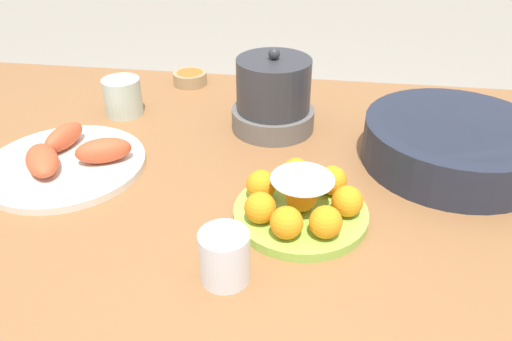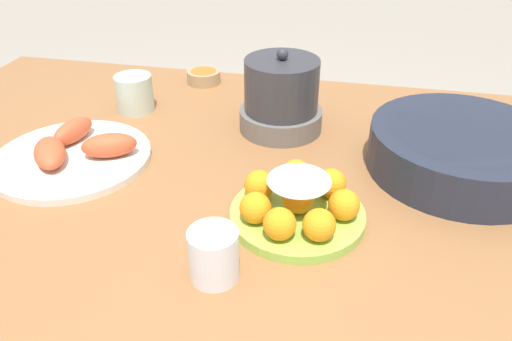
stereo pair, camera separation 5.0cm
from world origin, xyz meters
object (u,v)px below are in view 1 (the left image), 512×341
at_px(sauce_bowl, 190,78).
at_px(seafood_platter, 67,160).
at_px(dining_table, 220,207).
at_px(warming_pot, 273,97).
at_px(cup_near, 225,256).
at_px(serving_bowl, 454,142).
at_px(cake_plate, 301,202).
at_px(cup_far, 123,97).

xyz_separation_m(sauce_bowl, seafood_platter, (-0.12, -0.43, -0.00)).
xyz_separation_m(dining_table, warming_pot, (0.08, 0.17, 0.17)).
distance_m(dining_table, cup_near, 0.32).
distance_m(cup_near, warming_pot, 0.46).
distance_m(dining_table, serving_bowl, 0.46).
bearing_deg(sauce_bowl, cake_plate, -58.62).
relative_size(cup_near, cup_far, 0.92).
height_order(sauce_bowl, cup_far, cup_far).
distance_m(sauce_bowl, warming_pot, 0.32).
relative_size(cake_plate, seafood_platter, 0.73).
xyz_separation_m(cup_near, cup_far, (-0.33, 0.48, 0.00)).
height_order(seafood_platter, warming_pot, warming_pot).
bearing_deg(cake_plate, serving_bowl, 38.28).
bearing_deg(sauce_bowl, seafood_platter, -106.13).
relative_size(sauce_bowl, seafood_platter, 0.29).
height_order(serving_bowl, sauce_bowl, serving_bowl).
bearing_deg(dining_table, warming_pot, 63.76).
bearing_deg(cup_far, cup_near, -55.70).
height_order(dining_table, seafood_platter, seafood_platter).
relative_size(cake_plate, serving_bowl, 0.65).
bearing_deg(cup_far, seafood_platter, -95.22).
bearing_deg(seafood_platter, dining_table, 9.13).
bearing_deg(serving_bowl, warming_pot, 165.01).
relative_size(seafood_platter, warming_pot, 1.67).
height_order(sauce_bowl, seafood_platter, seafood_platter).
xyz_separation_m(cake_plate, seafood_platter, (-0.44, 0.09, -0.01)).
relative_size(dining_table, warming_pot, 8.31).
height_order(dining_table, cake_plate, cake_plate).
bearing_deg(serving_bowl, sauce_bowl, 152.35).
relative_size(dining_table, cake_plate, 6.79).
bearing_deg(cup_near, seafood_platter, 145.29).
bearing_deg(dining_table, sauce_bowl, 111.72).
bearing_deg(sauce_bowl, cup_far, -118.11).
bearing_deg(cake_plate, seafood_platter, 168.30).
bearing_deg(warming_pot, dining_table, -116.24).
bearing_deg(warming_pot, cup_far, 176.25).
bearing_deg(cup_near, cake_plate, 58.03).
relative_size(serving_bowl, warming_pot, 1.88).
distance_m(seafood_platter, warming_pot, 0.43).
height_order(serving_bowl, warming_pot, warming_pot).
height_order(serving_bowl, cup_near, serving_bowl).
relative_size(cup_near, warming_pot, 0.43).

